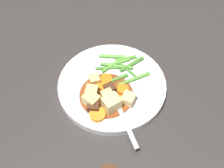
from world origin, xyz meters
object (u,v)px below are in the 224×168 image
carrot_slice_2 (122,90)px  carrot_slice_3 (106,79)px  meat_chunk_0 (93,106)px  potato_chunk_2 (95,80)px  carrot_slice_4 (98,115)px  carrot_slice_1 (117,101)px  potato_chunk_4 (111,103)px  potato_chunk_1 (108,97)px  potato_chunk_3 (92,92)px  potato_chunk_0 (128,99)px  fork (121,112)px  dinner_plate (112,86)px  carrot_slice_0 (103,86)px  potato_chunk_5 (91,100)px  meat_chunk_1 (110,89)px

carrot_slice_2 → carrot_slice_3: 0.05m
carrot_slice_2 → meat_chunk_0: bearing=-14.1°
potato_chunk_2 → carrot_slice_4: bearing=45.8°
carrot_slice_1 → potato_chunk_4: bearing=-1.9°
potato_chunk_1 → potato_chunk_3: 0.04m
potato_chunk_0 → meat_chunk_0: size_ratio=1.11×
potato_chunk_0 → fork: (0.03, 0.00, -0.01)m
potato_chunk_1 → dinner_plate: bearing=-151.5°
meat_chunk_0 → fork: 0.06m
carrot_slice_0 → potato_chunk_5: 0.05m
dinner_plate → carrot_slice_1: (0.03, 0.04, 0.01)m
meat_chunk_1 → carrot_slice_3: bearing=-122.5°
carrot_slice_3 → potato_chunk_1: (0.04, 0.04, 0.01)m
carrot_slice_2 → potato_chunk_2: (0.02, -0.07, 0.00)m
potato_chunk_4 → potato_chunk_3: bearing=-86.7°
dinner_plate → carrot_slice_0: carrot_slice_0 is taller
potato_chunk_2 → potato_chunk_4: potato_chunk_4 is taller
carrot_slice_1 → fork: carrot_slice_1 is taller
potato_chunk_2 → potato_chunk_5: (0.05, 0.03, 0.00)m
carrot_slice_0 → potato_chunk_1: (0.02, 0.03, 0.01)m
carrot_slice_3 → potato_chunk_4: size_ratio=0.77×
potato_chunk_3 → carrot_slice_3: bearing=-175.9°
carrot_slice_4 → potato_chunk_1: 0.05m
potato_chunk_0 → potato_chunk_2: size_ratio=1.12×
potato_chunk_1 → potato_chunk_2: potato_chunk_1 is taller
meat_chunk_1 → potato_chunk_4: bearing=45.1°
dinner_plate → potato_chunk_5: (0.07, -0.00, 0.02)m
carrot_slice_2 → potato_chunk_5: bearing=-24.9°
carrot_slice_2 → potato_chunk_2: 0.07m
carrot_slice_3 → carrot_slice_4: carrot_slice_4 is taller
potato_chunk_5 → meat_chunk_1: potato_chunk_5 is taller
carrot_slice_2 → potato_chunk_3: potato_chunk_3 is taller
carrot_slice_1 → potato_chunk_3: 0.06m
potato_chunk_1 → potato_chunk_0: bearing=126.3°
meat_chunk_1 → fork: bearing=62.8°
carrot_slice_3 → fork: 0.09m
carrot_slice_0 → potato_chunk_0: size_ratio=1.02×
carrot_slice_1 → meat_chunk_0: size_ratio=1.31×
carrot_slice_3 → potato_chunk_3: potato_chunk_3 is taller
carrot_slice_4 → potato_chunk_3: size_ratio=1.33×
carrot_slice_2 → potato_chunk_5: size_ratio=0.81×
carrot_slice_0 → potato_chunk_3: bearing=-4.6°
carrot_slice_0 → potato_chunk_3: (0.03, -0.00, 0.01)m
potato_chunk_0 → meat_chunk_1: (0.00, -0.05, -0.00)m
carrot_slice_4 → potato_chunk_4: 0.04m
carrot_slice_1 → potato_chunk_0: 0.03m
potato_chunk_5 → meat_chunk_0: 0.02m
potato_chunk_4 → carrot_slice_1: bearing=178.1°
potato_chunk_2 → meat_chunk_0: same height
carrot_slice_0 → fork: size_ratio=0.18×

